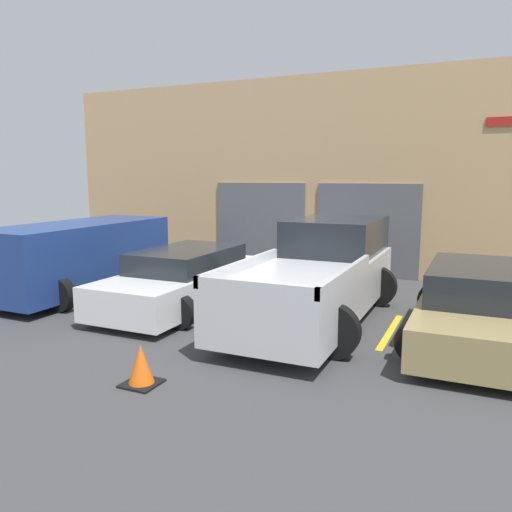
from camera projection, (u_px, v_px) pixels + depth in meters
The scene contains 11 objects.
ground_plane at pixel (279, 294), 11.66m from camera, with size 28.00×28.00×0.00m, color #3D3D3F.
shophouse_building at pixel (322, 177), 14.19m from camera, with size 16.76×0.68×5.50m.
pickup_truck at pixel (320, 274), 9.63m from camera, with size 2.52×5.51×1.85m.
sedan_white at pixel (185, 279), 10.54m from camera, with size 2.17×4.55×1.22m.
sedan_side at pixel (80, 255), 11.63m from camera, with size 2.25×4.63×1.67m.
van_right at pixel (480, 307), 8.23m from camera, with size 2.27×4.56×1.28m.
parking_stripe_far_left at pixel (38, 288), 12.35m from camera, with size 0.12×2.20×0.01m, color gold.
parking_stripe_left at pixel (131, 299), 11.19m from camera, with size 0.12×2.20×0.01m, color gold.
parking_stripe_centre at pixel (246, 313), 10.03m from camera, with size 0.12×2.20×0.01m, color gold.
parking_stripe_right at pixel (390, 331), 8.87m from camera, with size 0.12×2.20×0.01m, color gold.
traffic_cone at pixel (141, 366), 6.57m from camera, with size 0.47×0.47×0.55m.
Camera 1 is at (4.19, -10.58, 2.73)m, focal length 35.00 mm.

